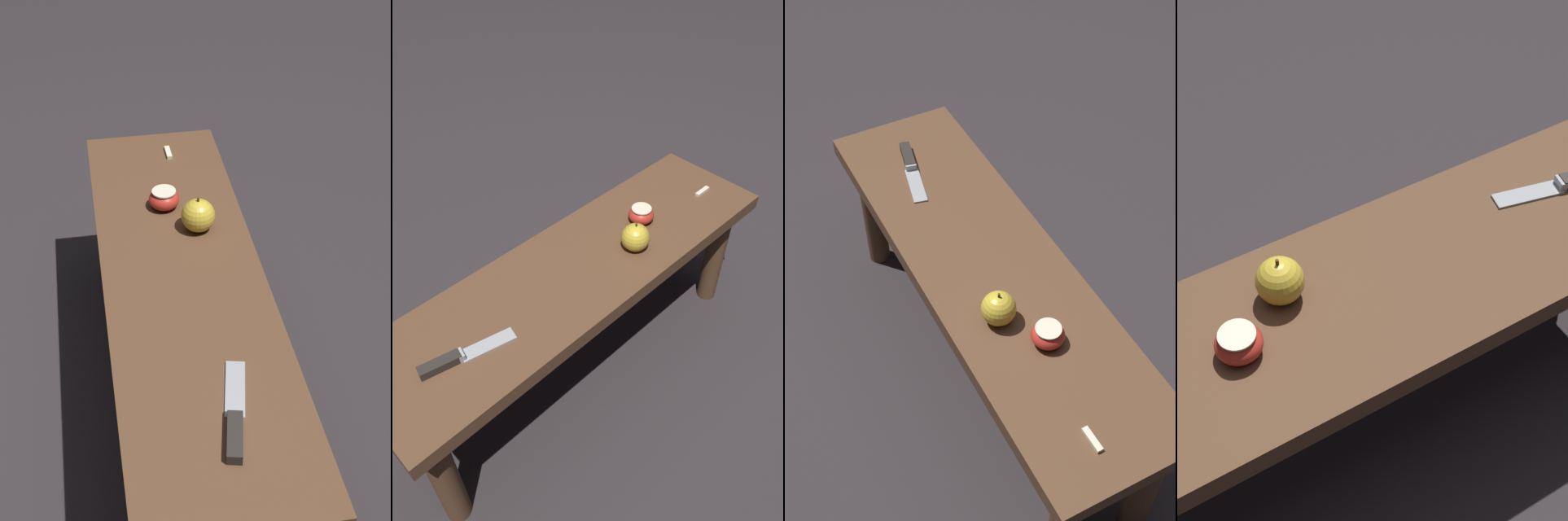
{
  "view_description": "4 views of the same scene",
  "coord_description": "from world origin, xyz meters",
  "views": [
    {
      "loc": [
        -1.04,
        0.16,
        1.3
      ],
      "look_at": [
        0.01,
        -0.02,
        0.43
      ],
      "focal_mm": 50.0,
      "sensor_mm": 36.0,
      "label": 1
    },
    {
      "loc": [
        -0.59,
        -0.63,
        1.24
      ],
      "look_at": [
        0.01,
        -0.02,
        0.43
      ],
      "focal_mm": 35.0,
      "sensor_mm": 36.0,
      "label": 2
    },
    {
      "loc": [
        0.9,
        -0.49,
        1.54
      ],
      "look_at": [
        0.01,
        -0.02,
        0.43
      ],
      "focal_mm": 50.0,
      "sensor_mm": 36.0,
      "label": 3
    },
    {
      "loc": [
        0.36,
        0.56,
        1.21
      ],
      "look_at": [
        0.01,
        -0.02,
        0.43
      ],
      "focal_mm": 50.0,
      "sensor_mm": 36.0,
      "label": 4
    }
  ],
  "objects": [
    {
      "name": "ground_plane",
      "position": [
        0.0,
        0.0,
        0.0
      ],
      "size": [
        8.0,
        8.0,
        0.0
      ],
      "primitive_type": "plane",
      "color": "#2D282B"
    },
    {
      "name": "wooden_bench",
      "position": [
        0.0,
        0.0,
        0.33
      ],
      "size": [
        1.09,
        0.31,
        0.4
      ],
      "color": "brown",
      "rests_on": "ground_plane"
    },
    {
      "name": "knife",
      "position": [
        -0.36,
        -0.02,
        0.41
      ],
      "size": [
        0.2,
        0.07,
        0.02
      ],
      "rotation": [
        0.0,
        0.0,
        -0.22
      ],
      "color": "#9EA0A5",
      "rests_on": "wooden_bench"
    },
    {
      "name": "apple_whole",
      "position": [
        0.14,
        -0.05,
        0.43
      ],
      "size": [
        0.07,
        0.07,
        0.08
      ],
      "color": "gold",
      "rests_on": "wooden_bench"
    },
    {
      "name": "apple_cut",
      "position": [
        0.23,
        0.01,
        0.42
      ],
      "size": [
        0.07,
        0.07,
        0.04
      ],
      "color": "red",
      "rests_on": "wooden_bench"
    },
    {
      "name": "apple_slice_near_knife",
      "position": [
        0.45,
        -0.03,
        0.4
      ],
      "size": [
        0.05,
        0.01,
        0.01
      ],
      "color": "beige",
      "rests_on": "wooden_bench"
    }
  ]
}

